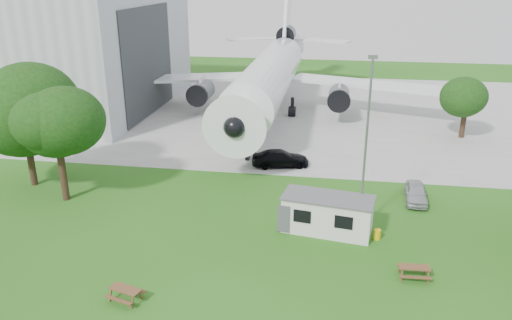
# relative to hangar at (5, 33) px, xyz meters

# --- Properties ---
(ground) EXTENTS (160.00, 160.00, 0.00)m
(ground) POSITION_rel_hangar_xyz_m (37.97, -36.00, -9.41)
(ground) COLOR #397821
(concrete_apron) EXTENTS (120.00, 46.00, 0.03)m
(concrete_apron) POSITION_rel_hangar_xyz_m (37.97, 2.00, -9.39)
(concrete_apron) COLOR #B7B7B2
(concrete_apron) RESTS_ON ground
(hangar) EXTENTS (43.00, 31.00, 18.55)m
(hangar) POSITION_rel_hangar_xyz_m (0.00, 0.00, 0.00)
(hangar) COLOR #B2B7BC
(hangar) RESTS_ON ground
(airliner) EXTENTS (46.36, 47.73, 17.69)m
(airliner) POSITION_rel_hangar_xyz_m (35.97, -0.14, -4.14)
(airliner) COLOR white
(airliner) RESTS_ON ground
(site_cabin) EXTENTS (6.93, 3.65, 2.62)m
(site_cabin) POSITION_rel_hangar_xyz_m (43.92, -30.64, -8.09)
(site_cabin) COLOR silver
(site_cabin) RESTS_ON ground
(picnic_west) EXTENTS (2.16, 1.95, 0.76)m
(picnic_west) POSITION_rel_hangar_xyz_m (33.20, -40.37, -9.41)
(picnic_west) COLOR brown
(picnic_west) RESTS_ON ground
(picnic_east) EXTENTS (1.86, 1.58, 0.76)m
(picnic_east) POSITION_rel_hangar_xyz_m (49.12, -35.63, -9.41)
(picnic_east) COLOR brown
(picnic_east) RESTS_ON ground
(lamp_mast) EXTENTS (0.16, 0.16, 12.00)m
(lamp_mast) POSITION_rel_hangar_xyz_m (46.17, -29.80, -3.41)
(lamp_mast) COLOR slate
(lamp_mast) RESTS_ON ground
(tree_west_big) EXTENTS (8.53, 8.53, 10.80)m
(tree_west_big) POSITION_rel_hangar_xyz_m (19.04, -26.29, -2.88)
(tree_west_big) COLOR #382619
(tree_west_big) RESTS_ON ground
(tree_west_small) EXTENTS (6.87, 6.87, 9.80)m
(tree_west_small) POSITION_rel_hangar_xyz_m (23.26, -28.67, -3.06)
(tree_west_small) COLOR #382619
(tree_west_small) RESTS_ON ground
(tree_far_apron) EXTENTS (5.31, 5.31, 6.90)m
(tree_far_apron) POSITION_rel_hangar_xyz_m (57.93, -6.87, -5.18)
(tree_far_apron) COLOR #382619
(tree_far_apron) RESTS_ON ground
(car_ne_hatch) EXTENTS (1.87, 4.17, 1.39)m
(car_ne_hatch) POSITION_rel_hangar_xyz_m (50.68, -24.63, -8.71)
(car_ne_hatch) COLOR #A5A8AC
(car_ne_hatch) RESTS_ON ground
(car_apron_van) EXTENTS (5.63, 3.29, 1.53)m
(car_apron_van) POSITION_rel_hangar_xyz_m (39.27, -18.69, -8.64)
(car_apron_van) COLOR black
(car_apron_van) RESTS_ON ground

